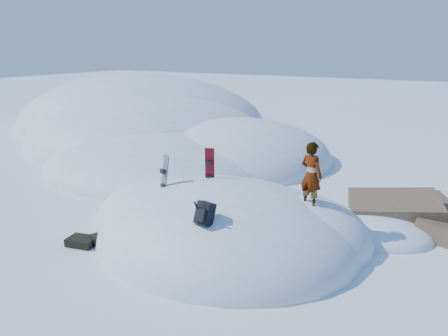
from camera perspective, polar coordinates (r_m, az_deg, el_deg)
The scene contains 9 objects.
ground at distance 11.52m, azimuth 0.06°, elevation -9.37°, with size 120.00×120.00×0.00m, color white.
snow_mound at distance 11.79m, azimuth -0.08°, elevation -8.76°, with size 8.00×6.00×3.00m.
snow_ridge at distance 25.01m, azimuth -9.41°, elevation 4.23°, with size 21.50×18.50×6.40m.
rock_outcrop at distance 13.08m, azimuth 21.42°, elevation -7.30°, with size 4.68×4.41×1.68m.
snowboard_red at distance 11.83m, azimuth -1.91°, elevation -0.51°, with size 0.25×0.20×1.36m.
snowboard_dark at distance 11.60m, azimuth -7.85°, elevation -1.58°, with size 0.32×0.31×1.34m.
backpack at distance 9.37m, azimuth -2.60°, elevation -5.96°, with size 0.42×0.50×0.59m.
gear_pile at distance 11.73m, azimuth -17.77°, elevation -9.03°, with size 0.95×0.73×0.25m.
person at distance 10.58m, azimuth 11.32°, elevation -0.92°, with size 0.59×0.39×1.62m, color slate.
Camera 1 is at (5.22, -9.04, 4.88)m, focal length 35.00 mm.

